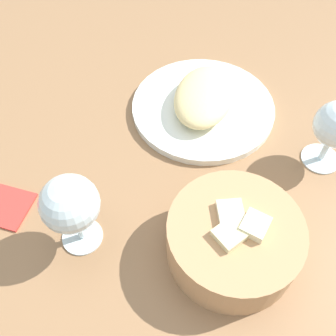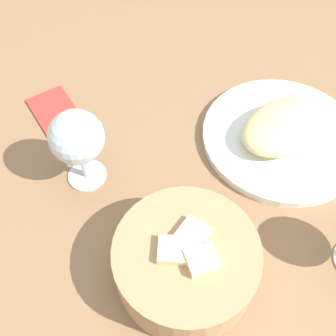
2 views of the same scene
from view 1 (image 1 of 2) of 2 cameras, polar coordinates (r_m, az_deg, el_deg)
The scene contains 6 objects.
ground_plane at distance 64.62cm, azimuth 2.67°, elevation -2.65°, with size 140.00×140.00×2.00cm, color #8E6744.
plate at distance 74.12cm, azimuth 5.16°, elevation 8.87°, with size 26.61×26.61×1.40cm, color white.
omelette at distance 72.12cm, azimuth 5.33°, elevation 10.50°, with size 16.44×10.59×4.38cm, color beige.
lettuce_garnish at distance 77.40cm, azimuth 5.14°, elevation 12.73°, with size 3.87×3.87×1.59cm, color #497B2C.
bread_basket at distance 55.23cm, azimuth 9.61°, elevation -10.25°, with size 18.63×18.63×8.49cm.
wine_glass_near at distance 52.30cm, azimuth -14.17°, elevation -5.38°, with size 7.99×7.99×13.59cm.
Camera 1 is at (30.38, 19.00, 52.78)cm, focal length 41.44 mm.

